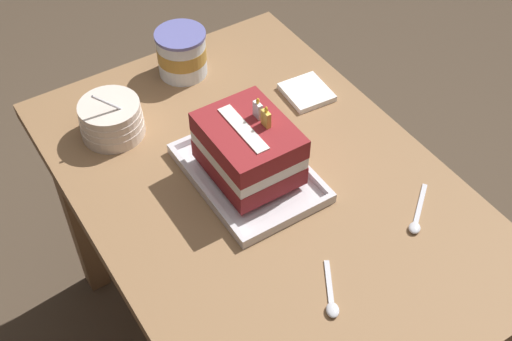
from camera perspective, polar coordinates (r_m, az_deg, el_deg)
dining_table at (r=1.49m, az=0.59°, el=-3.99°), size 1.06×0.73×0.71m
foil_tray at (r=1.41m, az=-0.62°, el=-0.31°), size 0.32×0.23×0.02m
birthday_cake at (r=1.36m, az=-0.64°, el=1.92°), size 0.20×0.16×0.17m
bowl_stack at (r=1.52m, az=-12.28°, el=4.32°), size 0.14×0.14×0.14m
ice_cream_tub at (r=1.65m, az=-6.37°, el=9.97°), size 0.12×0.12×0.12m
serving_spoon_near_tray at (r=1.23m, az=6.50°, el=-11.22°), size 0.12×0.08×0.01m
serving_spoon_by_bowls at (r=1.37m, az=13.55°, el=-4.20°), size 0.10×0.12×0.01m
napkin_pile at (r=1.61m, az=4.36°, el=6.69°), size 0.12×0.11×0.01m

